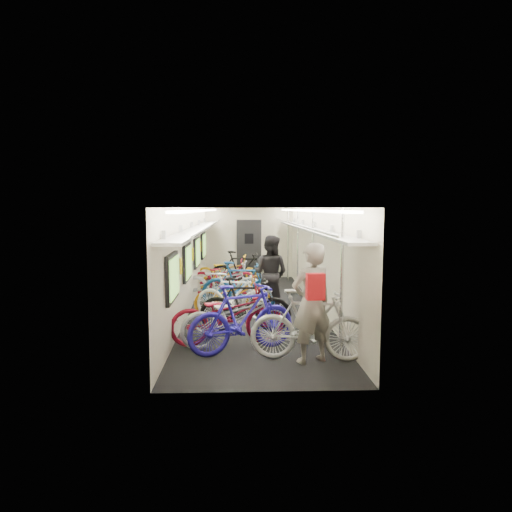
{
  "coord_description": "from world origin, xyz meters",
  "views": [
    {
      "loc": [
        -0.34,
        -10.74,
        2.39
      ],
      "look_at": [
        0.1,
        1.08,
        1.15
      ],
      "focal_mm": 32.0,
      "sensor_mm": 36.0,
      "label": 1
    }
  ],
  "objects": [
    {
      "name": "bicycle_0",
      "position": [
        -0.39,
        -3.02,
        0.52
      ],
      "size": [
        2.07,
        1.17,
        1.03
      ],
      "primitive_type": "imported",
      "rotation": [
        0.0,
        0.0,
        1.83
      ],
      "color": "#B9BABE",
      "rests_on": "ground"
    },
    {
      "name": "backpack",
      "position": [
        0.74,
        -4.37,
        1.28
      ],
      "size": [
        0.27,
        0.16,
        0.38
      ],
      "primitive_type": "cube",
      "rotation": [
        0.0,
        0.0,
        0.07
      ],
      "color": "red",
      "rests_on": "passenger_near"
    },
    {
      "name": "bicycle_9",
      "position": [
        -0.28,
        2.44,
        0.58
      ],
      "size": [
        1.99,
        0.99,
        1.15
      ],
      "primitive_type": "imported",
      "rotation": [
        0.0,
        0.0,
        1.33
      ],
      "color": "black",
      "rests_on": "ground"
    },
    {
      "name": "bicycle_8",
      "position": [
        -0.78,
        1.85,
        0.49
      ],
      "size": [
        1.9,
        0.74,
        0.98
      ],
      "primitive_type": "imported",
      "rotation": [
        0.0,
        0.0,
        1.52
      ],
      "color": "maroon",
      "rests_on": "ground"
    },
    {
      "name": "bicycle_2",
      "position": [
        -0.55,
        -2.92,
        0.53
      ],
      "size": [
        2.08,
        0.98,
        1.05
      ],
      "primitive_type": "imported",
      "rotation": [
        0.0,
        0.0,
        1.71
      ],
      "color": "maroon",
      "rests_on": "ground"
    },
    {
      "name": "bicycle_3",
      "position": [
        -0.23,
        -2.08,
        0.53
      ],
      "size": [
        1.81,
        0.64,
        1.07
      ],
      "primitive_type": "imported",
      "rotation": [
        0.0,
        0.0,
        1.49
      ],
      "color": "black",
      "rests_on": "ground"
    },
    {
      "name": "bicycle_11",
      "position": [
        0.76,
        -3.8,
        0.57
      ],
      "size": [
        1.95,
        0.82,
        1.14
      ],
      "primitive_type": "imported",
      "rotation": [
        0.0,
        0.0,
        1.42
      ],
      "color": "silver",
      "rests_on": "ground"
    },
    {
      "name": "bicycle_6",
      "position": [
        -0.77,
        0.49,
        0.54
      ],
      "size": [
        2.16,
        1.05,
        1.09
      ],
      "primitive_type": "imported",
      "rotation": [
        0.0,
        0.0,
        1.41
      ],
      "color": "#B3B2B7",
      "rests_on": "ground"
    },
    {
      "name": "bicycle_4",
      "position": [
        -0.48,
        -0.66,
        0.46
      ],
      "size": [
        1.85,
        0.97,
        0.92
      ],
      "primitive_type": "imported",
      "rotation": [
        0.0,
        0.0,
        1.79
      ],
      "color": "#C87E12",
      "rests_on": "ground"
    },
    {
      "name": "bicycle_7",
      "position": [
        -0.31,
        0.07,
        0.56
      ],
      "size": [
        1.9,
        0.65,
        1.13
      ],
      "primitive_type": "imported",
      "rotation": [
        0.0,
        0.0,
        1.51
      ],
      "color": "navy",
      "rests_on": "ground"
    },
    {
      "name": "passenger_near",
      "position": [
        0.77,
        -3.86,
        0.94
      ],
      "size": [
        0.8,
        0.68,
        1.87
      ],
      "primitive_type": "imported",
      "rotation": [
        0.0,
        0.0,
        3.54
      ],
      "color": "gray",
      "rests_on": "ground"
    },
    {
      "name": "passenger_mid",
      "position": [
        0.38,
        -0.31,
        0.89
      ],
      "size": [
        1.08,
        1.0,
        1.77
      ],
      "primitive_type": "imported",
      "rotation": [
        0.0,
        0.0,
        2.64
      ],
      "color": "black",
      "rests_on": "ground"
    },
    {
      "name": "bicycle_10",
      "position": [
        -0.7,
        2.63,
        0.51
      ],
      "size": [
        2.01,
        0.88,
        1.03
      ],
      "primitive_type": "imported",
      "rotation": [
        0.0,
        0.0,
        1.47
      ],
      "color": "gold",
      "rests_on": "ground"
    },
    {
      "name": "bicycle_5",
      "position": [
        -0.48,
        -1.05,
        0.5
      ],
      "size": [
        1.74,
        0.88,
        1.01
      ],
      "primitive_type": "imported",
      "rotation": [
        0.0,
        0.0,
        1.31
      ],
      "color": "white",
      "rests_on": "ground"
    },
    {
      "name": "bicycle_1",
      "position": [
        -0.29,
        -3.33,
        0.58
      ],
      "size": [
        1.98,
        1.31,
        1.16
      ],
      "primitive_type": "imported",
      "rotation": [
        0.0,
        0.0,
        2.01
      ],
      "color": "#291CAC",
      "rests_on": "ground"
    },
    {
      "name": "train_car_shell",
      "position": [
        -0.36,
        0.71,
        1.66
      ],
      "size": [
        10.0,
        10.0,
        10.0
      ],
      "color": "black",
      "rests_on": "ground"
    }
  ]
}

